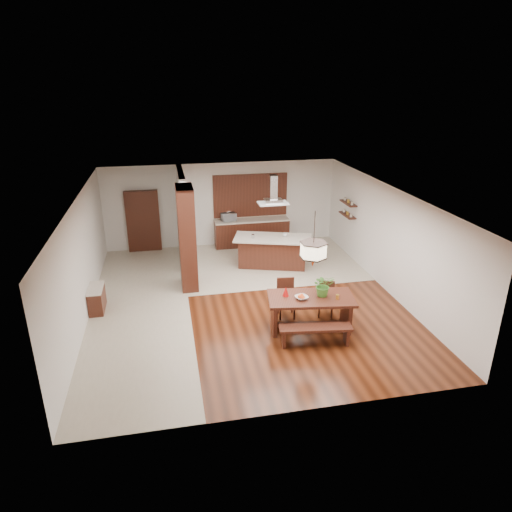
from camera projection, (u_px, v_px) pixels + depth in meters
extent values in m
plane|color=#39170A|center=(245.00, 300.00, 12.27)|extent=(9.00, 9.00, 0.00)
cube|color=white|center=(244.00, 195.00, 11.21)|extent=(8.00, 9.00, 0.04)
cube|color=silver|center=(222.00, 205.00, 15.84)|extent=(8.00, 0.04, 2.90)
cube|color=silver|center=(292.00, 343.00, 7.64)|extent=(8.00, 0.04, 2.90)
cube|color=silver|center=(82.00, 261.00, 11.00)|extent=(0.04, 9.00, 2.90)
cube|color=silver|center=(388.00, 239.00, 12.48)|extent=(0.04, 9.00, 2.90)
cube|color=beige|center=(140.00, 309.00, 11.76)|extent=(2.50, 9.00, 0.01)
cube|color=beige|center=(269.00, 262.00, 14.78)|extent=(5.50, 4.00, 0.01)
cube|color=#3E230F|center=(244.00, 195.00, 11.21)|extent=(8.00, 9.00, 0.02)
cube|color=black|center=(187.00, 238.00, 12.57)|extent=(0.45, 1.00, 2.90)
cube|color=silver|center=(183.00, 217.00, 14.49)|extent=(0.18, 2.40, 2.90)
cube|color=black|center=(97.00, 299.00, 11.63)|extent=(0.37, 0.88, 0.63)
cube|color=black|center=(143.00, 221.00, 15.40)|extent=(1.10, 0.20, 2.10)
cube|color=black|center=(252.00, 233.00, 16.12)|extent=(2.60, 0.60, 0.90)
cube|color=beige|center=(252.00, 220.00, 15.95)|extent=(2.60, 0.62, 0.05)
cube|color=brown|center=(250.00, 195.00, 15.88)|extent=(2.60, 0.08, 1.50)
cube|color=black|center=(347.00, 215.00, 14.85)|extent=(0.26, 0.90, 0.04)
cube|color=black|center=(348.00, 203.00, 14.70)|extent=(0.26, 0.90, 0.04)
cube|color=black|center=(311.00, 298.00, 10.61)|extent=(2.11, 1.27, 0.07)
cube|color=black|center=(274.00, 315.00, 10.72)|extent=(0.20, 0.80, 0.76)
cube|color=black|center=(346.00, 313.00, 10.81)|extent=(0.20, 0.80, 0.76)
imported|color=#3F7C29|center=(323.00, 285.00, 10.57)|extent=(0.51, 0.44, 0.54)
imported|color=beige|center=(302.00, 298.00, 10.49)|extent=(0.36, 0.36, 0.07)
cone|color=#B40E0C|center=(286.00, 291.00, 10.61)|extent=(0.17, 0.17, 0.23)
cylinder|color=gold|center=(337.00, 297.00, 10.48)|extent=(0.08, 0.08, 0.11)
cube|color=black|center=(272.00, 252.00, 14.31)|extent=(2.20, 1.36, 0.93)
cube|color=beige|center=(273.00, 238.00, 14.08)|extent=(2.57, 1.70, 0.05)
imported|color=white|center=(285.00, 235.00, 14.09)|extent=(0.15, 0.15, 0.11)
imported|color=silver|center=(229.00, 217.00, 15.74)|extent=(0.55, 0.44, 0.27)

